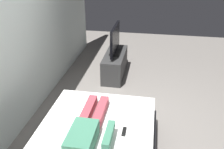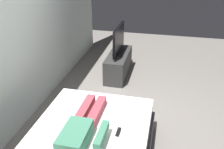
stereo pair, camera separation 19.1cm
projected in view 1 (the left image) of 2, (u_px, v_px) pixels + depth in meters
ground_plane at (121, 136)px, 3.57m from camera, size 10.00×10.00×0.00m
back_wall at (20, 30)px, 3.52m from camera, size 6.40×0.10×2.80m
person at (87, 131)px, 2.73m from camera, size 1.26×0.46×0.18m
remote at (124, 132)px, 2.84m from camera, size 0.15×0.04×0.02m
tv_stand at (115, 64)px, 5.20m from camera, size 1.10×0.40×0.50m
tv at (115, 41)px, 4.96m from camera, size 0.88×0.20×0.59m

